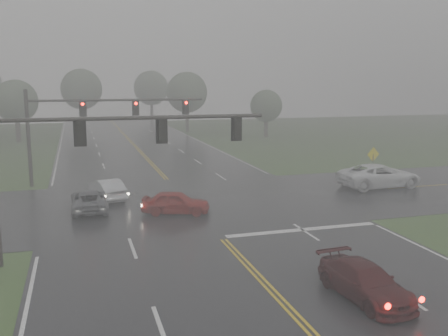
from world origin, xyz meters
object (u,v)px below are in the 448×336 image
object	(u,v)px
pickup_white	(379,187)
signal_gantry_near	(83,149)
car_grey	(89,211)
sedan_silver	(107,200)
sedan_maroon	(364,299)
signal_gantry_far	(86,117)
sedan_red	(176,214)

from	to	relation	value
pickup_white	signal_gantry_near	size ratio (longest dim) A/B	0.52
car_grey	sedan_silver	bearing A→B (deg)	-114.64
car_grey	pickup_white	distance (m)	20.98
pickup_white	signal_gantry_near	xyz separation A→B (m)	(-21.26, -9.36, 4.94)
sedan_maroon	signal_gantry_far	bearing A→B (deg)	105.43
car_grey	sedan_red	bearing A→B (deg)	156.16
sedan_red	car_grey	distance (m)	5.40
sedan_maroon	sedan_red	world-z (taller)	sedan_red
sedan_maroon	signal_gantry_near	distance (m)	13.00
signal_gantry_far	pickup_white	bearing A→B (deg)	-20.55
signal_gantry_near	sedan_silver	bearing A→B (deg)	82.12
car_grey	pickup_white	size ratio (longest dim) A/B	0.73
sedan_red	signal_gantry_far	size ratio (longest dim) A/B	0.30
sedan_red	car_grey	world-z (taller)	sedan_red
car_grey	signal_gantry_far	world-z (taller)	signal_gantry_far
pickup_white	sedan_silver	bearing A→B (deg)	83.92
car_grey	signal_gantry_near	world-z (taller)	signal_gantry_near
pickup_white	signal_gantry_far	size ratio (longest dim) A/B	0.46
sedan_red	pickup_white	xyz separation A→B (m)	(16.01, 3.11, 0.00)
sedan_red	sedan_silver	size ratio (longest dim) A/B	0.95
pickup_white	signal_gantry_far	distance (m)	22.73
sedan_red	pickup_white	distance (m)	16.31
car_grey	sedan_maroon	bearing A→B (deg)	120.28
sedan_red	signal_gantry_near	bearing A→B (deg)	158.63
sedan_maroon	pickup_white	size ratio (longest dim) A/B	0.70
sedan_red	sedan_silver	world-z (taller)	sedan_silver
sedan_maroon	pickup_white	xyz separation A→B (m)	(11.72, 16.68, 0.00)
signal_gantry_far	sedan_maroon	bearing A→B (deg)	-69.74
sedan_silver	pickup_white	xyz separation A→B (m)	(19.72, -1.78, 0.00)
sedan_maroon	car_grey	world-z (taller)	sedan_maroon
signal_gantry_far	signal_gantry_near	bearing A→B (deg)	-91.72
sedan_maroon	signal_gantry_far	xyz separation A→B (m)	(-9.02, 24.45, 5.10)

